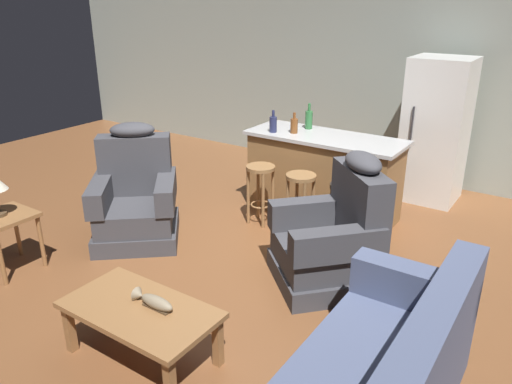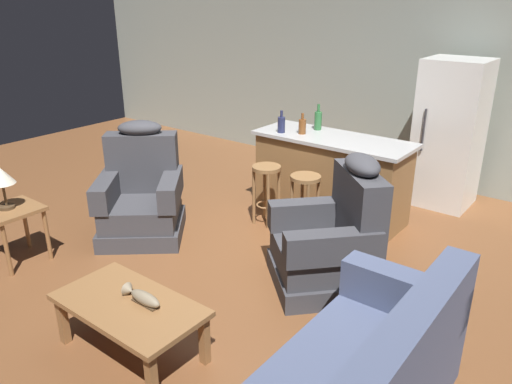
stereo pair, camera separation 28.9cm
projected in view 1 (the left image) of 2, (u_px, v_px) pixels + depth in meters
The scene contains 15 objects.
ground_plane at pixel (259, 259), 4.93m from camera, with size 12.00×12.00×0.00m.
back_wall at pixel (385, 83), 6.86m from camera, with size 12.00×0.05×2.60m.
coffee_table at pixel (140, 314), 3.46m from camera, with size 1.10×0.60×0.42m.
fish_figurine at pixel (153, 301), 3.43m from camera, with size 0.34×0.10×0.10m.
recliner_near_lamp at pixel (136, 200), 5.24m from camera, with size 1.18×1.18×1.20m.
recliner_near_island at pixel (334, 239), 4.39m from camera, with size 1.19×1.19×1.20m.
end_table at pixel (5, 225), 4.58m from camera, with size 0.48×0.48×0.56m.
kitchen_island at pixel (323, 175), 5.79m from camera, with size 1.80×0.70×0.95m.
bar_stool_left at pixel (261, 184), 5.55m from camera, with size 0.32×0.32×0.68m.
bar_stool_middle at pixel (301, 193), 5.28m from camera, with size 0.32×0.32×0.68m.
bar_stool_right at pixel (345, 204), 5.02m from camera, with size 0.32×0.32×0.68m.
refrigerator at pixel (436, 131), 6.10m from camera, with size 0.70×0.69×1.76m.
bottle_tall_green at pixel (309, 119), 5.88m from camera, with size 0.09×0.09×0.30m.
bottle_short_amber at pixel (294, 125), 5.70m from camera, with size 0.08×0.08×0.24m.
bottle_wine_dark at pixel (273, 124), 5.73m from camera, with size 0.09×0.09×0.26m.
Camera 1 is at (2.40, -3.61, 2.43)m, focal length 35.00 mm.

